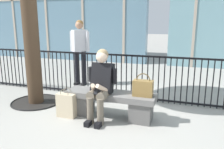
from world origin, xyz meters
TOP-DOWN VIEW (x-y plane):
  - ground_plane at (0.00, 0.00)m, footprint 60.00×60.00m
  - stone_bench at (0.00, 0.00)m, footprint 1.60×0.44m
  - seated_person_with_phone at (-0.12, -0.13)m, footprint 0.52×0.66m
  - handbag_on_bench at (0.58, -0.01)m, footprint 0.33×0.16m
  - shopping_bag at (-0.73, -0.26)m, footprint 0.33×0.16m
  - bystander_at_railing at (-1.49, 1.80)m, footprint 0.55×0.43m
  - plaza_railing at (-0.00, 1.05)m, footprint 7.40×0.04m

SIDE VIEW (x-z plane):
  - ground_plane at x=0.00m, z-range 0.00..0.00m
  - shopping_bag at x=-0.73m, z-range -0.04..0.48m
  - stone_bench at x=0.00m, z-range 0.05..0.50m
  - plaza_railing at x=0.00m, z-range 0.01..0.99m
  - handbag_on_bench at x=0.58m, z-range 0.40..0.79m
  - seated_person_with_phone at x=-0.12m, z-range 0.04..1.26m
  - bystander_at_railing at x=-1.49m, z-range 0.15..1.86m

